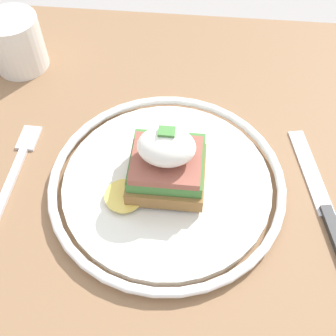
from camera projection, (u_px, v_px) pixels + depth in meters
dining_table at (165, 252)px, 0.54m from camera, size 1.14×0.70×0.72m
plate at (168, 183)px, 0.46m from camera, size 0.26×0.26×0.02m
sandwich at (168, 163)px, 0.43m from camera, size 0.11×0.08×0.08m
fork at (17, 167)px, 0.48m from camera, size 0.02×0.14×0.00m
knife at (326, 210)px, 0.45m from camera, size 0.05×0.19×0.01m
cup at (16, 42)px, 0.56m from camera, size 0.07×0.07×0.07m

